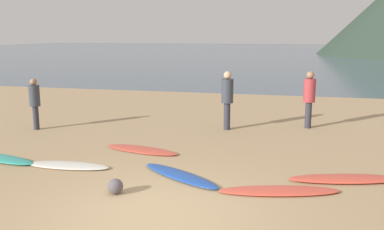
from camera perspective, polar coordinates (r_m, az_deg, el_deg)
ground_plane at (r=16.55m, az=5.89°, el=0.44°), size 120.00×120.00×0.20m
ocean_water at (r=70.44m, az=12.02°, el=8.45°), size 140.00×100.00×0.01m
surfboard_0 at (r=10.86m, az=-24.53°, el=-5.39°), size 2.10×0.93×0.10m
surfboard_1 at (r=9.82m, az=-16.57°, el=-6.59°), size 1.98×0.64×0.07m
surfboard_2 at (r=10.73m, az=-6.85°, el=-4.70°), size 2.13×1.03×0.07m
surfboard_3 at (r=8.77m, az=-1.65°, el=-8.22°), size 2.08×1.57×0.08m
surfboard_4 at (r=8.14m, az=11.77°, el=-10.06°), size 2.34×1.08×0.07m
surfboard_5 at (r=9.11m, az=20.16°, el=-8.14°), size 2.36×1.11×0.09m
person_0 at (r=13.71m, az=-20.64°, el=1.97°), size 0.32×0.32×1.59m
person_1 at (r=13.53m, az=15.69°, el=2.66°), size 0.36×0.36×1.79m
person_2 at (r=12.86m, az=4.83°, el=2.67°), size 0.37×0.37×1.81m
beach_rock_near at (r=8.00m, az=-10.40°, el=-9.54°), size 0.29×0.29×0.29m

